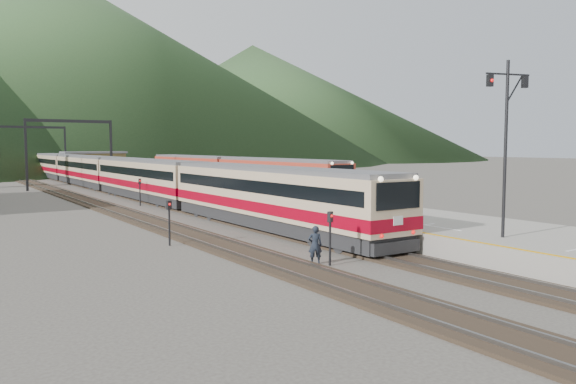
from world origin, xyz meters
TOP-DOWN VIEW (x-y plane):
  - ground at (0.00, 0.00)m, footprint 400.00×400.00m
  - track_main at (0.00, 40.00)m, footprint 2.60×200.00m
  - track_far at (-5.00, 40.00)m, footprint 2.60×200.00m
  - track_second at (11.50, 40.00)m, footprint 2.60×200.00m
  - platform at (5.60, 38.00)m, footprint 8.00×100.00m
  - gantry_near at (-2.85, 55.00)m, footprint 9.55×0.25m
  - gantry_far at (-2.85, 80.00)m, footprint 9.55×0.25m
  - station_shed at (5.60, 78.00)m, footprint 9.40×4.40m
  - hill_b at (30.00, 230.00)m, footprint 220.00×220.00m
  - hill_c at (110.00, 210.00)m, footprint 160.00×160.00m
  - main_train at (0.00, 58.74)m, footprint 3.13×107.14m
  - second_train at (11.50, 43.12)m, footprint 2.91×39.59m
  - signal_mast at (3.83, 2.61)m, footprint 2.14×0.72m
  - short_signal_a at (-3.23, 5.81)m, footprint 0.26×0.23m
  - short_signal_b at (-2.18, 32.96)m, footprint 0.26×0.23m
  - short_signal_c at (-7.08, 13.93)m, footprint 0.25×0.21m
  - worker at (-3.58, 6.39)m, footprint 0.71×0.63m

SIDE VIEW (x-z plane):
  - ground at x=0.00m, z-range 0.00..0.00m
  - track_main at x=0.00m, z-range -0.05..0.18m
  - track_far at x=-5.00m, z-range -0.05..0.18m
  - track_second at x=11.50m, z-range -0.05..0.18m
  - platform at x=5.60m, z-range 0.00..1.00m
  - worker at x=-3.58m, z-range 0.00..1.64m
  - short_signal_a at x=-3.23m, z-range 0.33..2.60m
  - short_signal_b at x=-2.18m, z-range 0.33..2.60m
  - short_signal_c at x=-7.08m, z-range 0.33..2.60m
  - second_train at x=11.50m, z-range 0.23..3.78m
  - main_train at x=0.00m, z-range 0.23..4.05m
  - station_shed at x=5.60m, z-range 1.02..4.12m
  - gantry_near at x=-2.85m, z-range 1.59..9.59m
  - gantry_far at x=-2.85m, z-range 1.59..9.59m
  - signal_mast at x=3.83m, z-range 1.81..9.45m
  - hill_c at x=110.00m, z-range 0.00..50.00m
  - hill_b at x=30.00m, z-range 0.00..75.00m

